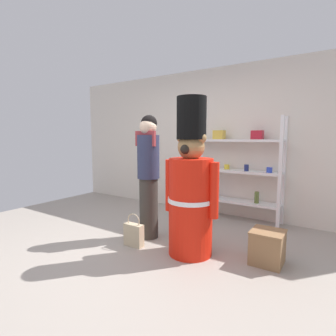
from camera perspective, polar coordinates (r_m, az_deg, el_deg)
ground_plane at (r=3.38m, az=-7.36°, el=-17.62°), size 6.40×6.40×0.00m
back_wall at (r=4.95m, az=9.35°, el=5.59°), size 6.40×0.12×2.60m
merchandise_shelf at (r=4.57m, az=14.50°, el=0.04°), size 1.48×0.35×1.71m
teddy_bear_guard at (r=3.10m, az=4.92°, el=-4.72°), size 0.69×0.53×1.84m
person_shopper at (r=3.60m, az=-4.23°, el=-0.96°), size 0.31×0.30×1.68m
shopping_bag at (r=3.50m, az=-7.38°, el=-13.96°), size 0.26×0.10×0.42m
display_crate at (r=3.22m, az=20.61°, el=-15.65°), size 0.34×0.34×0.37m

